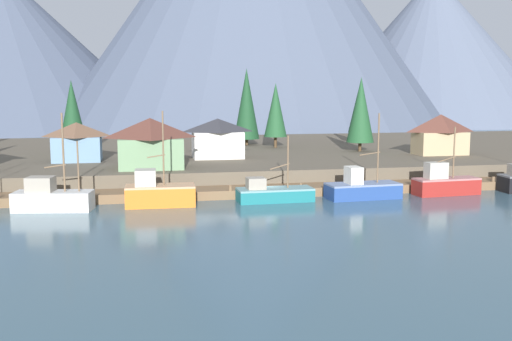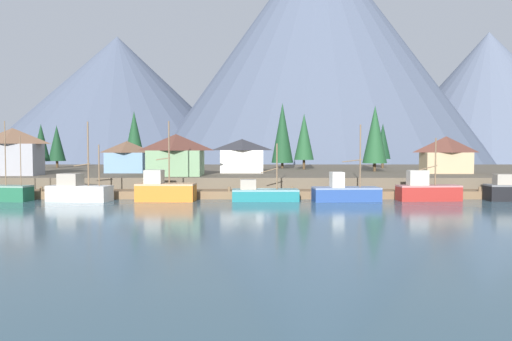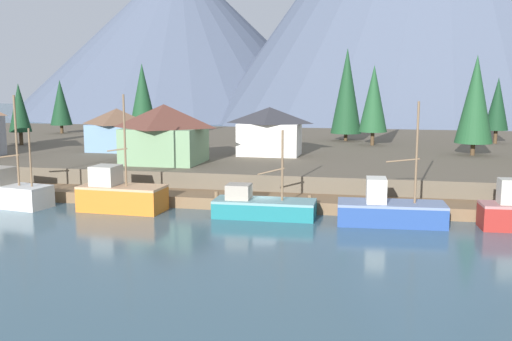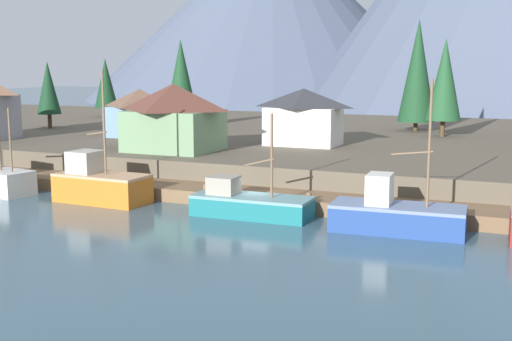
{
  "view_description": "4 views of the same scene",
  "coord_description": "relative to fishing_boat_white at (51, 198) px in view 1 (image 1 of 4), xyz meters",
  "views": [
    {
      "loc": [
        -13.95,
        -63.23,
        11.96
      ],
      "look_at": [
        -0.54,
        3.13,
        2.73
      ],
      "focal_mm": 41.64,
      "sensor_mm": 36.0,
      "label": 1
    },
    {
      "loc": [
        -0.58,
        -63.87,
        6.51
      ],
      "look_at": [
        -0.35,
        3.98,
        3.5
      ],
      "focal_mm": 35.38,
      "sensor_mm": 36.0,
      "label": 2
    },
    {
      "loc": [
        9.51,
        -46.99,
        10.82
      ],
      "look_at": [
        -1.12,
        2.9,
        3.08
      ],
      "focal_mm": 40.98,
      "sensor_mm": 36.0,
      "label": 3
    },
    {
      "loc": [
        18.19,
        -41.77,
        10.21
      ],
      "look_at": [
        -0.53,
        1.52,
        2.63
      ],
      "focal_mm": 46.06,
      "sensor_mm": 36.0,
      "label": 4
    }
  ],
  "objects": [
    {
      "name": "house_tan",
      "position": [
        52.24,
        18.79,
        4.25
      ],
      "size": [
        7.66,
        4.28,
        5.9
      ],
      "color": "tan",
      "rests_on": "shoreline_bank"
    },
    {
      "name": "mountain_east_peak",
      "position": [
        117.46,
        146.86,
        25.8
      ],
      "size": [
        94.66,
        94.66,
        54.15
      ],
      "primitive_type": "cone",
      "color": "slate",
      "rests_on": "ground_plane"
    },
    {
      "name": "fishing_boat_blue",
      "position": [
        32.84,
        0.14,
        -0.19
      ],
      "size": [
        8.3,
        3.67,
        9.41
      ],
      "rotation": [
        0.0,
        0.0,
        0.06
      ],
      "color": "navy",
      "rests_on": "ground_plane"
    },
    {
      "name": "shoreline_bank",
      "position": [
        22.44,
        34.15,
        -0.03
      ],
      "size": [
        400.0,
        56.0,
        2.5
      ],
      "primitive_type": "cube",
      "color": "brown",
      "rests_on": "ground_plane"
    },
    {
      "name": "conifer_mid_right",
      "position": [
        27.15,
        39.42,
        8.3
      ],
      "size": [
        4.37,
        4.37,
        13.09
      ],
      "color": "#4C3823",
      "rests_on": "shoreline_bank"
    },
    {
      "name": "conifer_mid_left",
      "position": [
        42.42,
        25.49,
        7.62
      ],
      "size": [
        4.2,
        4.2,
        11.4
      ],
      "color": "#4C3823",
      "rests_on": "shoreline_bank"
    },
    {
      "name": "fishing_boat_teal",
      "position": [
        22.8,
        0.41,
        -0.39
      ],
      "size": [
        8.23,
        3.16,
        7.08
      ],
      "rotation": [
        0.0,
        0.0,
        0.02
      ],
      "color": "#196B70",
      "rests_on": "ground_plane"
    },
    {
      "name": "house_white",
      "position": [
        19.57,
        20.68,
        4.04
      ],
      "size": [
        7.22,
        4.66,
        5.51
      ],
      "color": "silver",
      "rests_on": "shoreline_bank"
    },
    {
      "name": "conifer_near_right",
      "position": [
        30.98,
        34.02,
        7.39
      ],
      "size": [
        3.74,
        3.74,
        10.57
      ],
      "color": "#4C3823",
      "rests_on": "shoreline_bank"
    },
    {
      "name": "house_green",
      "position": [
        10.13,
        12.07,
        4.33
      ],
      "size": [
        8.02,
        6.91,
        6.08
      ],
      "color": "#6B8E66",
      "rests_on": "shoreline_bank"
    },
    {
      "name": "dock",
      "position": [
        22.44,
        4.13,
        -0.77
      ],
      "size": [
        80.0,
        4.0,
        1.6
      ],
      "color": "brown",
      "rests_on": "ground_plane"
    },
    {
      "name": "conifer_centre",
      "position": [
        -0.98,
        32.88,
        7.21
      ],
      "size": [
        4.2,
        4.2,
        10.95
      ],
      "color": "#4C3823",
      "rests_on": "shoreline_bank"
    },
    {
      "name": "fishing_boat_white",
      "position": [
        0.0,
        0.0,
        0.0
      ],
      "size": [
        8.0,
        4.03,
        9.73
      ],
      "rotation": [
        0.0,
        0.0,
        -0.17
      ],
      "color": "silver",
      "rests_on": "ground_plane"
    },
    {
      "name": "conifer_back_left",
      "position": [
        47.43,
        39.91,
        6.61
      ],
      "size": [
        3.13,
        3.13,
        9.0
      ],
      "color": "#4C3823",
      "rests_on": "shoreline_bank"
    },
    {
      "name": "ground_plane",
      "position": [
        22.44,
        22.15,
        -1.78
      ],
      "size": [
        400.0,
        400.0,
        1.0
      ],
      "primitive_type": "cube",
      "color": "#3D5B6B"
    },
    {
      "name": "fishing_boat_red",
      "position": [
        43.06,
        0.51,
        -0.01
      ],
      "size": [
        7.78,
        2.99,
        7.77
      ],
      "rotation": [
        0.0,
        0.0,
        0.07
      ],
      "color": "maroon",
      "rests_on": "ground_plane"
    },
    {
      "name": "fishing_boat_orange",
      "position": [
        10.55,
        0.29,
        0.1
      ],
      "size": [
        7.22,
        3.42,
        9.83
      ],
      "rotation": [
        0.0,
        0.0,
        -0.04
      ],
      "color": "#CC6B1E",
      "rests_on": "ground_plane"
    },
    {
      "name": "house_blue",
      "position": [
        0.69,
        20.88,
        3.87
      ],
      "size": [
        6.5,
        5.3,
        5.18
      ],
      "color": "#6689A8",
      "rests_on": "shoreline_bank"
    }
  ]
}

